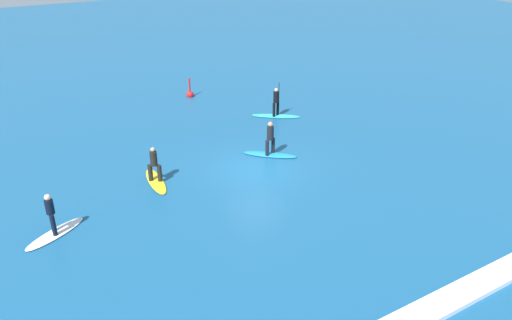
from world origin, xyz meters
TOP-DOWN VIEW (x-y plane):
  - ground_plane at (0.00, 0.00)m, footprint 120.00×120.00m
  - surfer_on_blue_board at (1.41, 0.97)m, footprint 2.46×2.33m
  - surfer_on_teal_board at (4.68, 5.50)m, footprint 2.77×2.29m
  - surfer_on_yellow_board at (-4.59, 1.24)m, footprint 0.92×2.73m
  - surfer_on_white_board at (-9.37, -0.78)m, footprint 2.62×1.83m
  - marker_buoy at (1.73, 11.66)m, footprint 0.52×0.52m
  - wave_crest at (0.00, -10.97)m, footprint 19.76×0.90m

SIDE VIEW (x-z plane):
  - ground_plane at x=0.00m, z-range 0.00..0.00m
  - wave_crest at x=0.00m, z-range 0.00..0.18m
  - marker_buoy at x=1.73m, z-range -0.53..0.89m
  - surfer_on_yellow_board at x=-4.59m, z-range -0.43..1.31m
  - surfer_on_white_board at x=-9.37m, z-range -0.41..1.35m
  - surfer_on_blue_board at x=1.41m, z-range -0.42..1.42m
  - surfer_on_teal_board at x=4.68m, z-range -0.55..1.57m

